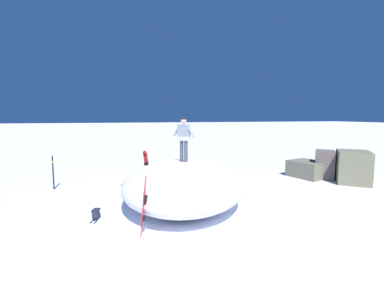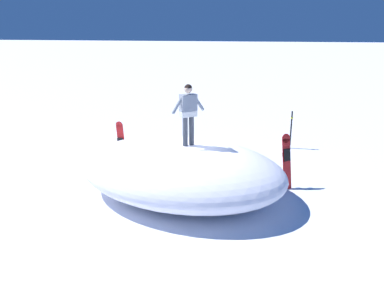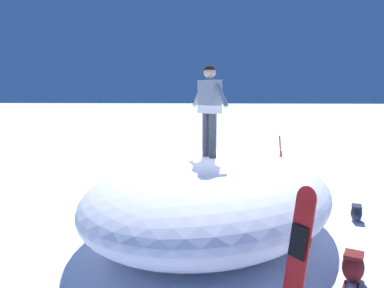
{
  "view_description": "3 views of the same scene",
  "coord_description": "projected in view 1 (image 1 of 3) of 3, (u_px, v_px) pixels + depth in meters",
  "views": [
    {
      "loc": [
        9.7,
        -2.35,
        3.29
      ],
      "look_at": [
        0.22,
        0.2,
        2.25
      ],
      "focal_mm": 25.01,
      "sensor_mm": 36.0,
      "label": 1
    },
    {
      "loc": [
        -2.1,
        10.08,
        4.7
      ],
      "look_at": [
        -0.29,
        0.42,
        1.71
      ],
      "focal_mm": 36.31,
      "sensor_mm": 36.0,
      "label": 2
    },
    {
      "loc": [
        -6.89,
        -0.36,
        2.67
      ],
      "look_at": [
        -0.21,
        0.28,
        1.78
      ],
      "focal_mm": 34.15,
      "sensor_mm": 36.0,
      "label": 3
    }
  ],
  "objects": [
    {
      "name": "snow_mound",
      "position": [
        184.0,
        183.0,
        10.03
      ],
      "size": [
        7.15,
        6.04,
        1.53
      ],
      "primitive_type": "ellipsoid",
      "rotation": [
        0.0,
        0.0,
        2.85
      ],
      "color": "white",
      "rests_on": "ground"
    },
    {
      "name": "ground",
      "position": [
        185.0,
        202.0,
        10.27
      ],
      "size": [
        240.0,
        240.0,
        0.0
      ],
      "primitive_type": "plane",
      "color": "white"
    },
    {
      "name": "rock_outcrop",
      "position": [
        333.0,
        167.0,
        13.64
      ],
      "size": [
        3.79,
        3.39,
        1.57
      ],
      "color": "#6B6652",
      "rests_on": "ground"
    },
    {
      "name": "backpack_near",
      "position": [
        96.0,
        214.0,
        8.48
      ],
      "size": [
        0.58,
        0.33,
        0.34
      ],
      "color": "#1E2333",
      "rests_on": "ground"
    },
    {
      "name": "snowboarder_standing",
      "position": [
        184.0,
        135.0,
        10.09
      ],
      "size": [
        0.82,
        0.74,
        1.7
      ],
      "color": "#333842",
      "rests_on": "snow_mound"
    },
    {
      "name": "trail_marker_pole",
      "position": [
        53.0,
        172.0,
        11.91
      ],
      "size": [
        0.1,
        0.1,
        1.52
      ],
      "color": "black",
      "rests_on": "ground"
    },
    {
      "name": "snowboard_primary_upright",
      "position": [
        144.0,
        205.0,
        7.27
      ],
      "size": [
        0.29,
        0.24,
        1.7
      ],
      "color": "red",
      "rests_on": "ground"
    },
    {
      "name": "snowboard_secondary_upright",
      "position": [
        147.0,
        167.0,
        12.62
      ],
      "size": [
        0.39,
        0.39,
        1.67
      ],
      "color": "red",
      "rests_on": "ground"
    },
    {
      "name": "backpack_far",
      "position": [
        125.0,
        188.0,
        11.3
      ],
      "size": [
        0.57,
        0.43,
        0.43
      ],
      "color": "maroon",
      "rests_on": "ground"
    }
  ]
}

